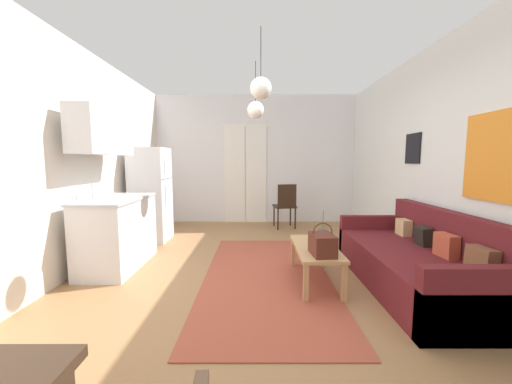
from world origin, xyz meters
name	(u,v)px	position (x,y,z in m)	size (l,w,h in m)	color
ground_plane	(256,289)	(0.00, 0.00, -0.05)	(4.98, 7.35, 0.10)	#996D44
wall_back	(256,160)	(-0.01, 3.42, 1.40)	(4.58, 0.13, 2.82)	silver
wall_right	(467,158)	(2.24, 0.00, 1.41)	(0.12, 6.95, 2.82)	silver
wall_left	(47,158)	(-2.24, 0.00, 1.41)	(0.12, 6.95, 2.82)	silver
area_rug	(267,275)	(0.13, 0.25, 0.01)	(1.46, 3.04, 0.01)	#9E4733
couch	(419,264)	(1.77, -0.06, 0.27)	(0.94, 2.10, 0.84)	#5B191E
coffee_table	(316,251)	(0.68, 0.08, 0.36)	(0.45, 1.03, 0.42)	tan
bamboo_vase	(324,237)	(0.78, 0.18, 0.50)	(0.11, 0.11, 0.39)	#2D2D33
handbag	(323,244)	(0.69, -0.21, 0.53)	(0.25, 0.33, 0.34)	#512319
refrigerator	(152,195)	(-1.81, 1.85, 0.80)	(0.60, 0.61, 1.60)	white
kitchen_counter	(115,210)	(-1.82, 0.58, 0.75)	(0.62, 1.20, 2.02)	silver
accent_chair	(286,204)	(0.61, 2.73, 0.51)	(0.48, 0.47, 0.91)	black
pendant_lamp_near	(262,88)	(0.06, 0.17, 2.17)	(0.24, 0.24, 0.76)	black
pendant_lamp_far	(256,110)	(0.00, 1.25, 2.13)	(0.25, 0.25, 0.82)	black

